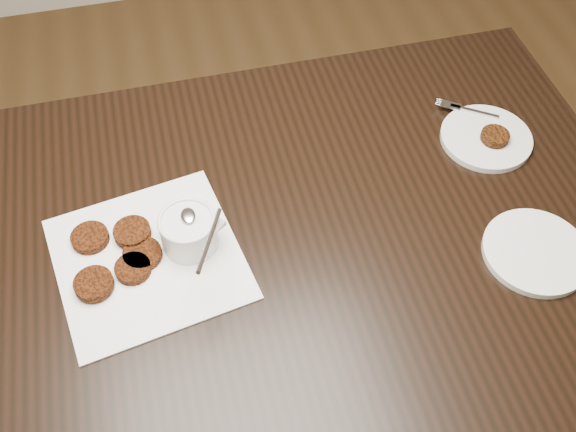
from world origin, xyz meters
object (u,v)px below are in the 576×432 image
Objects in this scene: sauce_ramekin at (186,219)px; plate_with_patty at (487,136)px; napkin at (148,259)px; plate_empty at (536,252)px; table at (261,337)px.

plate_with_patty is (0.63, 0.11, -0.06)m from sauce_ramekin.
napkin is 0.72m from plate_with_patty.
plate_with_patty reaches higher than plate_empty.
napkin is 0.11m from sauce_ramekin.
napkin is 2.29× the size of sauce_ramekin.
table is 0.63m from plate_empty.
sauce_ramekin reaches higher than napkin.
table is at bearing -165.16° from plate_with_patty.
napkin is 1.70× the size of plate_with_patty.
plate_empty is at bearing -96.70° from plate_with_patty.
sauce_ramekin is 0.73× the size of plate_empty.
napkin is (-0.19, 0.01, 0.38)m from table.
napkin is 0.69m from plate_empty.
sauce_ramekin is (-0.11, 0.02, 0.45)m from table.
plate_empty reaches higher than table.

